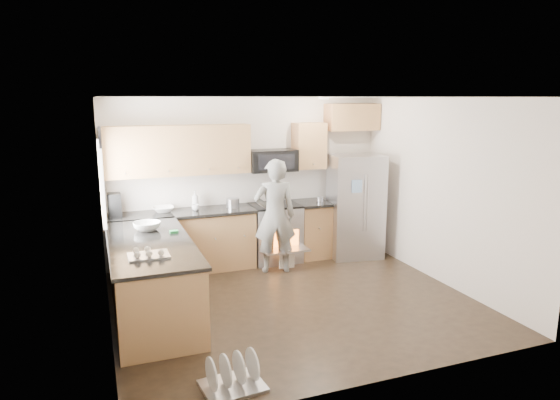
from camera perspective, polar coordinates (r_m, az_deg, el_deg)
name	(u,v)px	position (r m, az deg, el deg)	size (l,w,h in m)	color
ground	(294,302)	(6.60, 1.60, -11.54)	(4.50, 4.50, 0.00)	black
room_shell	(291,174)	(6.14, 1.31, 3.00)	(4.54, 4.04, 2.62)	silver
back_cabinet_run	(216,206)	(7.73, -7.31, -0.67)	(4.45, 0.64, 2.50)	#A36A41
peninsula	(152,278)	(6.26, -14.45, -8.65)	(0.96, 2.36, 1.03)	#A36A41
stove_range	(275,220)	(8.01, -0.62, -2.26)	(0.76, 0.97, 1.79)	#B7B7BC
refrigerator	(355,206)	(8.29, 8.61, -0.70)	(0.92, 0.77, 1.69)	#B7B7BC
person	(275,216)	(7.46, -0.59, -1.84)	(0.63, 0.41, 1.72)	gray
dish_rack	(233,379)	(4.83, -5.45, -19.65)	(0.59, 0.49, 0.34)	#B7B7BC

